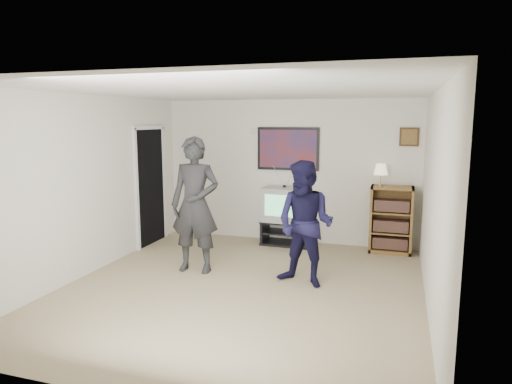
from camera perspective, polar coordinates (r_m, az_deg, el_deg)
The scene contains 13 objects.
room_shell at distance 6.01m, azimuth -0.81°, elevation 0.37°, with size 4.51×5.00×2.51m.
media_stand at distance 7.98m, azimuth 3.82°, elevation -5.07°, with size 0.86×0.49×0.42m.
crt_television at distance 7.89m, azimuth 3.55°, elevation -1.49°, with size 0.69×0.58×0.58m, color #A0A09B, non-canonical shape.
bookshelf at distance 7.74m, azimuth 16.52°, elevation -3.33°, with size 0.67×0.38×1.09m, color brown, non-canonical shape.
table_lamp at distance 7.62m, azimuth 15.32°, elevation 2.08°, with size 0.23×0.23×0.36m, color #F5EEBA, non-canonical shape.
person_tall at distance 6.49m, azimuth -7.62°, elevation -1.61°, with size 0.70×0.46×1.93m, color #242426.
person_short at distance 5.95m, azimuth 6.17°, elevation -3.99°, with size 0.80×0.62×1.64m, color black.
controller_left at distance 6.58m, azimuth -6.98°, elevation 1.29°, with size 0.03×0.11×0.03m, color white.
controller_right at distance 6.14m, azimuth 6.41°, elevation -0.87°, with size 0.03×0.12×0.03m, color white.
poster at distance 8.01m, azimuth 4.01°, elevation 5.40°, with size 1.10×0.03×0.75m, color black.
air_vent at distance 8.15m, azimuth 0.25°, elevation 7.60°, with size 0.28×0.02×0.14m, color white.
small_picture at distance 7.78m, azimuth 18.61°, elevation 6.54°, with size 0.30×0.03×0.30m, color black.
doorway at distance 8.11m, azimuth -13.10°, elevation 0.61°, with size 0.03×0.85×2.00m, color black.
Camera 1 is at (1.87, -5.29, 2.16)m, focal length 32.00 mm.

